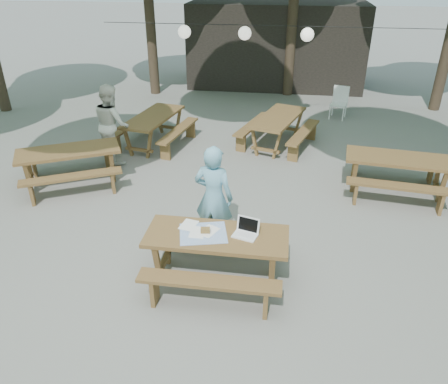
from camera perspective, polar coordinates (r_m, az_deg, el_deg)
ground at (r=7.25m, az=-1.09°, el=-6.66°), size 80.00×80.00×0.00m
pavilion at (r=16.58m, az=6.90°, el=18.71°), size 6.00×3.00×2.80m
main_picnic_table at (r=6.33m, az=-0.93°, el=-8.29°), size 2.00×1.58×0.75m
picnic_table_nw at (r=9.46m, az=-19.40°, el=3.21°), size 2.41×2.28×0.75m
picnic_table_ne at (r=9.23m, az=21.59°, el=2.16°), size 2.08×1.79×0.75m
picnic_table_far_w at (r=11.01m, az=-9.10°, el=8.02°), size 1.90×2.16×0.75m
picnic_table_far_e at (r=10.90m, az=7.00°, el=7.97°), size 2.08×2.29×0.75m
woman at (r=6.80m, az=-1.36°, el=-0.69°), size 0.69×0.52×1.72m
second_person at (r=10.14m, az=-14.46°, el=8.65°), size 1.07×1.08×1.76m
plastic_chair at (r=13.24m, az=14.67°, el=10.40°), size 0.54×0.54×0.90m
laptop at (r=6.10m, az=2.95°, el=-5.05°), size 0.39×0.34×0.24m
tabletop_clutter at (r=6.15m, az=-2.76°, el=-5.28°), size 0.76×0.69×0.08m
paper_lanterns at (r=12.03m, az=2.80°, el=20.03°), size 9.00×0.34×0.38m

